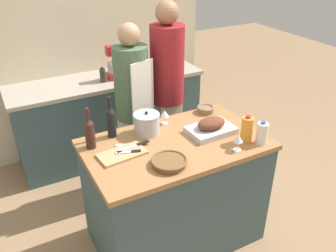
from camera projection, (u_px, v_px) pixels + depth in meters
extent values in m
plane|color=#9E7A56|center=(175.00, 235.00, 3.08)|extent=(12.00, 12.00, 0.00)
cube|color=#3D565B|center=(175.00, 194.00, 2.86)|extent=(1.30, 0.78, 0.90)
cube|color=#A37042|center=(176.00, 145.00, 2.64)|extent=(1.34, 0.81, 0.04)
cube|color=#3D565B|center=(110.00, 118.00, 4.03)|extent=(2.02, 0.58, 0.89)
cube|color=#ADA393|center=(107.00, 80.00, 3.80)|extent=(2.08, 0.60, 0.04)
cube|color=beige|center=(93.00, 38.00, 3.90)|extent=(2.58, 0.10, 2.55)
cube|color=#BCBCC1|center=(211.00, 130.00, 2.74)|extent=(0.37, 0.26, 0.04)
ellipsoid|color=brown|center=(212.00, 124.00, 2.71)|extent=(0.24, 0.15, 0.09)
cylinder|color=brown|center=(169.00, 163.00, 2.37)|extent=(0.23, 0.23, 0.04)
torus|color=brown|center=(169.00, 160.00, 2.36)|extent=(0.25, 0.25, 0.02)
cube|color=tan|center=(122.00, 154.00, 2.48)|extent=(0.35, 0.21, 0.02)
cylinder|color=#B7B7BC|center=(147.00, 124.00, 2.72)|extent=(0.20, 0.20, 0.15)
cylinder|color=#B7B7BC|center=(146.00, 115.00, 2.68)|extent=(0.20, 0.20, 0.01)
sphere|color=black|center=(146.00, 113.00, 2.67)|extent=(0.02, 0.02, 0.02)
cylinder|color=#846647|center=(205.00, 110.00, 3.06)|extent=(0.14, 0.14, 0.04)
torus|color=#846647|center=(206.00, 108.00, 3.05)|extent=(0.15, 0.15, 0.02)
cylinder|color=orange|center=(247.00, 130.00, 2.60)|extent=(0.09, 0.09, 0.19)
cylinder|color=red|center=(248.00, 117.00, 2.55)|extent=(0.04, 0.04, 0.02)
cylinder|color=white|center=(262.00, 133.00, 2.58)|extent=(0.08, 0.08, 0.16)
cylinder|color=#3360B2|center=(263.00, 122.00, 2.54)|extent=(0.03, 0.03, 0.02)
cylinder|color=#381E19|center=(90.00, 136.00, 2.52)|extent=(0.07, 0.07, 0.19)
cone|color=#381E19|center=(88.00, 121.00, 2.47)|extent=(0.07, 0.07, 0.04)
cylinder|color=#381E19|center=(87.00, 114.00, 2.44)|extent=(0.03, 0.03, 0.08)
cylinder|color=black|center=(111.00, 124.00, 2.66)|extent=(0.07, 0.07, 0.20)
cone|color=black|center=(110.00, 110.00, 2.60)|extent=(0.07, 0.07, 0.04)
cylinder|color=black|center=(110.00, 102.00, 2.57)|extent=(0.03, 0.03, 0.09)
cylinder|color=silver|center=(237.00, 150.00, 2.54)|extent=(0.06, 0.06, 0.00)
cylinder|color=silver|center=(238.00, 146.00, 2.52)|extent=(0.01, 0.01, 0.07)
cone|color=silver|center=(238.00, 138.00, 2.49)|extent=(0.07, 0.07, 0.05)
cylinder|color=silver|center=(165.00, 123.00, 2.89)|extent=(0.06, 0.06, 0.00)
cylinder|color=silver|center=(165.00, 120.00, 2.87)|extent=(0.01, 0.01, 0.06)
cone|color=silver|center=(165.00, 113.00, 2.84)|extent=(0.07, 0.07, 0.05)
cube|color=#B7B7BC|center=(127.00, 149.00, 2.51)|extent=(0.17, 0.05, 0.01)
cube|color=black|center=(143.00, 143.00, 2.58)|extent=(0.10, 0.04, 0.01)
cube|color=#B7B7BC|center=(123.00, 145.00, 2.59)|extent=(0.11, 0.07, 0.01)
cube|color=black|center=(134.00, 144.00, 2.60)|extent=(0.07, 0.05, 0.01)
cube|color=#B7B7BC|center=(123.00, 152.00, 2.47)|extent=(0.11, 0.07, 0.01)
cube|color=black|center=(136.00, 151.00, 2.48)|extent=(0.07, 0.05, 0.01)
cube|color=#B22323|center=(116.00, 75.00, 3.78)|extent=(0.18, 0.14, 0.06)
cylinder|color=#B7B7BC|center=(113.00, 68.00, 3.73)|extent=(0.13, 0.13, 0.11)
cube|color=#B22323|center=(121.00, 63.00, 3.75)|extent=(0.05, 0.08, 0.19)
cube|color=#B22323|center=(114.00, 50.00, 3.65)|extent=(0.17, 0.08, 0.10)
cylinder|color=#332D28|center=(103.00, 75.00, 3.67)|extent=(0.06, 0.06, 0.14)
cylinder|color=black|center=(102.00, 68.00, 3.63)|extent=(0.03, 0.03, 0.02)
cylinder|color=maroon|center=(172.00, 64.00, 4.00)|extent=(0.06, 0.06, 0.12)
cylinder|color=black|center=(172.00, 58.00, 3.97)|extent=(0.02, 0.02, 0.02)
cylinder|color=#234C28|center=(143.00, 60.00, 4.04)|extent=(0.06, 0.06, 0.18)
cylinder|color=black|center=(142.00, 52.00, 3.99)|extent=(0.03, 0.03, 0.02)
cube|color=beige|center=(135.00, 152.00, 3.49)|extent=(0.29, 0.24, 0.80)
cylinder|color=#4C6B4C|center=(131.00, 83.00, 3.14)|extent=(0.31, 0.31, 0.67)
sphere|color=tan|center=(129.00, 34.00, 2.93)|extent=(0.19, 0.19, 0.19)
cube|color=silver|center=(143.00, 107.00, 3.14)|extent=(0.24, 0.09, 0.84)
cube|color=beige|center=(167.00, 139.00, 3.65)|extent=(0.27, 0.20, 0.87)
cylinder|color=maroon|center=(167.00, 65.00, 3.27)|extent=(0.32, 0.32, 0.72)
sphere|color=#996B4C|center=(167.00, 12.00, 3.04)|extent=(0.21, 0.21, 0.21)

